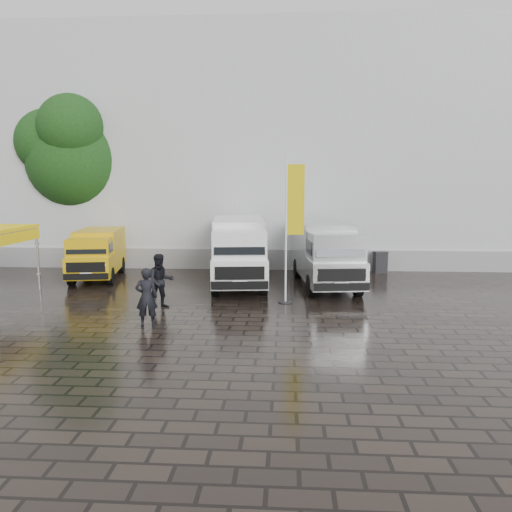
{
  "coord_description": "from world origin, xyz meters",
  "views": [
    {
      "loc": [
        0.72,
        -16.35,
        4.28
      ],
      "look_at": [
        -0.42,
        2.2,
        1.52
      ],
      "focal_mm": 35.0,
      "sensor_mm": 36.0,
      "label": 1
    }
  ],
  "objects_px": {
    "van_yellow": "(97,255)",
    "wheelie_bin": "(380,262)",
    "flagpole": "(291,223)",
    "person_front": "(147,297)",
    "van_silver": "(325,255)",
    "van_white": "(239,253)",
    "person_tent": "(161,281)"
  },
  "relations": [
    {
      "from": "wheelie_bin",
      "to": "person_tent",
      "type": "distance_m",
      "value": 11.41
    },
    {
      "from": "wheelie_bin",
      "to": "person_front",
      "type": "bearing_deg",
      "value": -137.33
    },
    {
      "from": "van_white",
      "to": "flagpole",
      "type": "xyz_separation_m",
      "value": [
        2.16,
        -3.04,
        1.49
      ]
    },
    {
      "from": "van_silver",
      "to": "wheelie_bin",
      "type": "bearing_deg",
      "value": 42.09
    },
    {
      "from": "van_white",
      "to": "person_tent",
      "type": "relative_size",
      "value": 3.36
    },
    {
      "from": "person_tent",
      "to": "van_silver",
      "type": "bearing_deg",
      "value": 9.49
    },
    {
      "from": "van_yellow",
      "to": "van_white",
      "type": "relative_size",
      "value": 0.74
    },
    {
      "from": "van_white",
      "to": "person_front",
      "type": "height_order",
      "value": "van_white"
    },
    {
      "from": "flagpole",
      "to": "person_front",
      "type": "relative_size",
      "value": 2.86
    },
    {
      "from": "van_silver",
      "to": "flagpole",
      "type": "xyz_separation_m",
      "value": [
        -1.44,
        -3.0,
        1.54
      ]
    },
    {
      "from": "person_front",
      "to": "van_silver",
      "type": "bearing_deg",
      "value": -143.96
    },
    {
      "from": "flagpole",
      "to": "person_tent",
      "type": "bearing_deg",
      "value": -166.82
    },
    {
      "from": "wheelie_bin",
      "to": "person_tent",
      "type": "bearing_deg",
      "value": -145.33
    },
    {
      "from": "person_front",
      "to": "van_yellow",
      "type": "bearing_deg",
      "value": -70.81
    },
    {
      "from": "person_front",
      "to": "person_tent",
      "type": "distance_m",
      "value": 2.22
    },
    {
      "from": "van_yellow",
      "to": "wheelie_bin",
      "type": "relative_size",
      "value": 4.58
    },
    {
      "from": "flagpole",
      "to": "person_front",
      "type": "distance_m",
      "value": 5.75
    },
    {
      "from": "wheelie_bin",
      "to": "van_yellow",
      "type": "bearing_deg",
      "value": -175.07
    },
    {
      "from": "van_silver",
      "to": "wheelie_bin",
      "type": "xyz_separation_m",
      "value": [
        2.87,
        3.27,
        -0.81
      ]
    },
    {
      "from": "flagpole",
      "to": "person_tent",
      "type": "xyz_separation_m",
      "value": [
        -4.45,
        -1.04,
        -1.92
      ]
    },
    {
      "from": "wheelie_bin",
      "to": "person_front",
      "type": "relative_size",
      "value": 0.57
    },
    {
      "from": "van_yellow",
      "to": "person_front",
      "type": "height_order",
      "value": "van_yellow"
    },
    {
      "from": "van_yellow",
      "to": "person_tent",
      "type": "distance_m",
      "value": 6.49
    },
    {
      "from": "van_silver",
      "to": "wheelie_bin",
      "type": "distance_m",
      "value": 4.42
    },
    {
      "from": "van_yellow",
      "to": "person_tent",
      "type": "xyz_separation_m",
      "value": [
        4.13,
        -5.01,
        -0.14
      ]
    },
    {
      "from": "flagpole",
      "to": "wheelie_bin",
      "type": "height_order",
      "value": "flagpole"
    },
    {
      "from": "van_white",
      "to": "wheelie_bin",
      "type": "height_order",
      "value": "van_white"
    },
    {
      "from": "van_yellow",
      "to": "flagpole",
      "type": "height_order",
      "value": "flagpole"
    },
    {
      "from": "van_white",
      "to": "person_front",
      "type": "bearing_deg",
      "value": -114.99
    },
    {
      "from": "flagpole",
      "to": "van_silver",
      "type": "bearing_deg",
      "value": 64.3
    },
    {
      "from": "van_yellow",
      "to": "van_white",
      "type": "height_order",
      "value": "van_white"
    },
    {
      "from": "wheelie_bin",
      "to": "person_front",
      "type": "xyz_separation_m",
      "value": [
        -8.62,
        -9.52,
        0.38
      ]
    }
  ]
}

